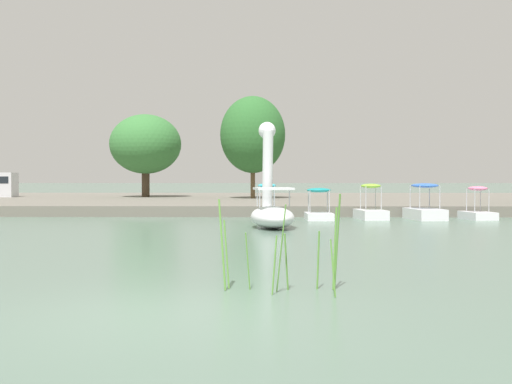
% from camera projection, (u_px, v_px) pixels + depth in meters
% --- Properties ---
extents(ground_plane, '(476.80, 476.80, 0.00)m').
position_uv_depth(ground_plane, '(168.00, 314.00, 8.29)').
color(ground_plane, '#567060').
extents(shore_bank_far, '(121.68, 27.38, 0.52)m').
position_uv_depth(shore_bank_far, '(246.00, 201.00, 42.68)').
color(shore_bank_far, '#6B665B').
rests_on(shore_bank_far, ground_plane).
extents(swan_boat, '(2.03, 3.39, 4.01)m').
position_uv_depth(swan_boat, '(271.00, 205.00, 22.76)').
color(swan_boat, white).
rests_on(swan_boat, ground_plane).
extents(pedal_boat_cyan, '(0.95, 1.80, 1.61)m').
position_uv_depth(pedal_boat_cyan, '(267.00, 209.00, 27.44)').
color(pedal_boat_cyan, white).
rests_on(pedal_boat_cyan, ground_plane).
extents(pedal_boat_teal, '(1.21, 1.81, 1.42)m').
position_uv_depth(pedal_boat_teal, '(319.00, 210.00, 27.19)').
color(pedal_boat_teal, white).
rests_on(pedal_boat_teal, ground_plane).
extents(pedal_boat_lime, '(1.33, 2.20, 1.60)m').
position_uv_depth(pedal_boat_lime, '(371.00, 210.00, 27.58)').
color(pedal_boat_lime, white).
rests_on(pedal_boat_lime, ground_plane).
extents(pedal_boat_blue, '(1.51, 2.50, 1.62)m').
position_uv_depth(pedal_boat_blue, '(425.00, 208.00, 27.48)').
color(pedal_boat_blue, white).
rests_on(pedal_boat_blue, ground_plane).
extents(pedal_boat_pink, '(1.29, 1.95, 1.49)m').
position_uv_depth(pedal_boat_pink, '(478.00, 210.00, 27.44)').
color(pedal_boat_pink, white).
rests_on(pedal_boat_pink, ground_plane).
extents(tree_broadleaf_behind_dock, '(7.10, 7.10, 5.86)m').
position_uv_depth(tree_broadleaf_behind_dock, '(146.00, 144.00, 43.45)').
color(tree_broadleaf_behind_dock, '#423323').
rests_on(tree_broadleaf_behind_dock, shore_bank_far).
extents(tree_broadleaf_left, '(5.69, 5.83, 6.74)m').
position_uv_depth(tree_broadleaf_left, '(253.00, 135.00, 40.42)').
color(tree_broadleaf_left, brown).
rests_on(tree_broadleaf_left, shore_bank_far).
extents(reed_clump_foreground, '(2.01, 0.89, 1.58)m').
position_uv_depth(reed_clump_foreground, '(288.00, 252.00, 9.99)').
color(reed_clump_foreground, '#568E38').
rests_on(reed_clump_foreground, ground_plane).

